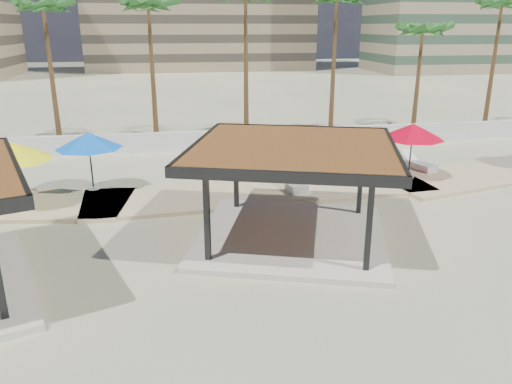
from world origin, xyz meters
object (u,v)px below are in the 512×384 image
umbrella_c (413,131)px  lounger_c (418,164)px  pavilion_central (293,183)px  lounger_b (291,183)px

umbrella_c → lounger_c: 3.00m
umbrella_c → pavilion_central: bearing=-141.7°
pavilion_central → lounger_b: size_ratio=3.55×
umbrella_c → lounger_b: 6.52m
umbrella_c → lounger_b: bearing=-175.3°
lounger_b → lounger_c: lounger_b is taller
pavilion_central → lounger_b: (1.26, 5.33, -1.70)m
pavilion_central → lounger_c: bearing=58.8°
umbrella_c → lounger_b: (-6.14, -0.51, -2.13)m
pavilion_central → umbrella_c: 9.43m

